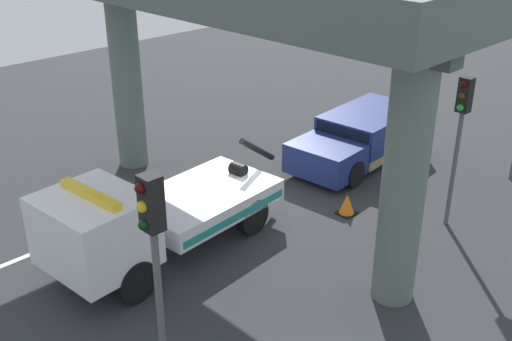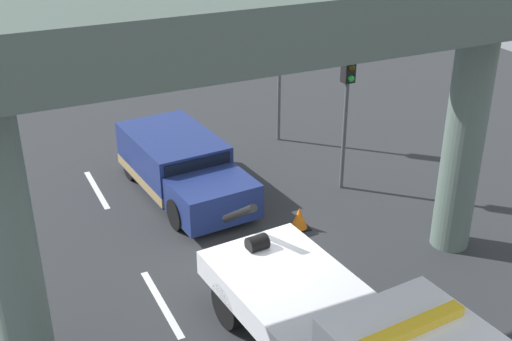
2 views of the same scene
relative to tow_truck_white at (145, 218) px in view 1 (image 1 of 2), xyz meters
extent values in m
cube|color=#2D3033|center=(-3.90, -0.06, -1.25)|extent=(60.00, 40.00, 0.10)
cube|color=silver|center=(-9.90, -2.31, -1.20)|extent=(2.60, 0.16, 0.01)
cube|color=silver|center=(-3.90, -2.31, -1.20)|extent=(2.60, 0.16, 0.01)
cube|color=silver|center=(2.10, -2.31, -1.20)|extent=(2.60, 0.16, 0.01)
cube|color=white|center=(-1.92, -0.15, -0.28)|extent=(4.01, 2.69, 0.55)
cube|color=white|center=(1.39, 0.11, 0.27)|extent=(2.22, 2.46, 1.65)
cube|color=black|center=(2.01, 0.15, 0.64)|extent=(0.23, 2.21, 0.66)
cube|color=teal|center=(-2.02, 1.05, -0.36)|extent=(3.64, 0.30, 0.20)
cylinder|color=black|center=(-4.11, -0.32, 0.46)|extent=(1.42, 0.29, 1.07)
cylinder|color=black|center=(-3.31, -0.26, 0.12)|extent=(0.39, 0.48, 0.36)
cube|color=yellow|center=(1.39, 0.11, 1.18)|extent=(0.39, 1.93, 0.16)
cylinder|color=black|center=(1.12, 1.13, -0.70)|extent=(1.02, 0.40, 1.00)
cylinder|color=black|center=(1.28, -0.95, -0.70)|extent=(1.02, 0.40, 1.00)
cylinder|color=black|center=(-2.77, 0.83, -0.70)|extent=(1.02, 0.40, 1.00)
cylinder|color=black|center=(-2.61, -1.25, -0.70)|extent=(1.02, 0.40, 1.00)
cube|color=navy|center=(-9.29, -0.11, -0.30)|extent=(3.62, 2.46, 1.35)
cube|color=navy|center=(-6.71, 0.09, -0.50)|extent=(1.89, 2.24, 0.95)
cube|color=black|center=(-7.55, 0.02, 0.00)|extent=(0.21, 1.93, 0.59)
cube|color=#9E8451|center=(-9.29, -0.11, -0.79)|extent=(3.64, 2.48, 0.28)
cylinder|color=black|center=(-6.93, 1.03, -0.78)|extent=(0.86, 0.34, 0.84)
cylinder|color=black|center=(-6.78, -0.88, -0.78)|extent=(0.86, 0.34, 0.84)
cylinder|color=black|center=(-10.31, 0.77, -0.78)|extent=(0.86, 0.34, 0.84)
cylinder|color=black|center=(-10.17, -1.14, -0.78)|extent=(0.86, 0.34, 0.84)
cylinder|color=#596B60|center=(-3.09, 5.03, 1.66)|extent=(0.94, 0.94, 5.73)
cylinder|color=#596B60|center=(-3.09, -5.15, 1.66)|extent=(0.94, 0.94, 5.73)
cube|color=#3E4A43|center=(-3.09, -0.06, 4.35)|extent=(0.50, 11.78, 0.36)
cylinder|color=#515456|center=(-6.90, 4.24, 0.42)|extent=(0.12, 0.12, 3.24)
cube|color=black|center=(-6.90, 4.24, 2.49)|extent=(0.28, 0.32, 0.90)
sphere|color=#360605|center=(-6.74, 4.24, 2.79)|extent=(0.18, 0.18, 0.18)
sphere|color=#3A2D06|center=(-6.74, 4.24, 2.49)|extent=(0.18, 0.18, 0.18)
sphere|color=green|center=(-6.74, 4.24, 2.19)|extent=(0.18, 0.18, 0.18)
cylinder|color=#515456|center=(2.60, 4.24, 0.67)|extent=(0.12, 0.12, 3.73)
cube|color=black|center=(2.60, 4.24, 2.98)|extent=(0.28, 0.32, 0.90)
sphere|color=#360605|center=(2.76, 4.24, 3.28)|extent=(0.18, 0.18, 0.18)
sphere|color=gold|center=(2.76, 4.24, 2.98)|extent=(0.18, 0.18, 0.18)
sphere|color=black|center=(2.76, 4.24, 2.68)|extent=(0.18, 0.18, 0.18)
cone|color=orange|center=(-5.39, 1.98, -0.90)|extent=(0.46, 0.46, 0.60)
cube|color=black|center=(-5.39, 1.98, -1.19)|extent=(0.51, 0.51, 0.03)
camera|label=1|loc=(7.06, 10.94, 7.19)|focal=42.77mm
camera|label=2|loc=(7.48, -5.50, 7.66)|focal=45.89mm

